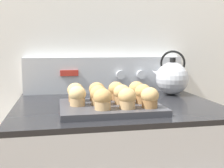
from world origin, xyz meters
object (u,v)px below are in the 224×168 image
muffin_r1_c0 (77,96)px  muffin_pan (110,107)px  tea_kettle (172,78)px  muffin_r2_c2 (116,91)px  muffin_r0_c3 (150,98)px  muffin_r0_c1 (103,99)px  muffin_r2_c3 (137,90)px  muffin_r1_c1 (99,95)px  muffin_r1_c2 (122,94)px  muffin_r2_c0 (76,92)px  muffin_r2_c1 (97,91)px  muffin_r1_c3 (143,94)px  muffin_r0_c2 (127,98)px

muffin_r1_c0 → muffin_pan: bearing=1.0°
tea_kettle → muffin_r2_c2: bearing=-149.3°
muffin_r0_c3 → muffin_r2_c2: bearing=116.6°
muffin_r0_c1 → muffin_r2_c3: 0.22m
muffin_r1_c1 → muffin_r2_c2: (0.08, 0.08, 0.00)m
muffin_r1_c2 → muffin_r2_c0: (-0.16, 0.08, 0.00)m
muffin_r0_c1 → muffin_r0_c3: 0.16m
muffin_r1_c0 → muffin_r2_c3: 0.25m
muffin_r1_c2 → muffin_r2_c1: bearing=134.6°
muffin_r0_c3 → muffin_r1_c2: same height
muffin_r2_c1 → muffin_pan: bearing=-65.5°
muffin_r1_c2 → muffin_r0_c1: bearing=-136.2°
muffin_r0_c1 → muffin_r1_c3: same height
muffin_pan → muffin_r0_c2: size_ratio=5.09×
muffin_r1_c2 → muffin_r2_c3: size_ratio=1.00×
muffin_r1_c1 → muffin_r1_c3: same height
muffin_r2_c3 → muffin_r0_c2: bearing=-116.1°
muffin_pan → muffin_r1_c2: bearing=1.2°
muffin_r1_c0 → muffin_r2_c2: size_ratio=1.00×
muffin_r1_c0 → muffin_r2_c0: same height
muffin_r0_c1 → muffin_r2_c2: bearing=63.8°
muffin_r2_c0 → muffin_pan: bearing=-32.7°
muffin_r1_c1 → muffin_r1_c2: (0.08, 0.00, 0.00)m
muffin_r2_c1 → muffin_r1_c3: bearing=-27.9°
muffin_r2_c3 → muffin_pan: bearing=-146.8°
muffin_r2_c1 → muffin_r2_c2: size_ratio=1.00×
muffin_r0_c2 → muffin_r1_c3: bearing=44.8°
muffin_r0_c3 → muffin_r1_c1: size_ratio=1.00×
muffin_r0_c3 → muffin_r1_c2: bearing=133.5°
tea_kettle → muffin_r0_c3: bearing=-123.1°
muffin_pan → muffin_r0_c2: bearing=-62.1°
muffin_r0_c3 → muffin_r2_c3: size_ratio=1.00×
muffin_r0_c2 → muffin_r1_c2: 0.08m
muffin_r1_c0 → muffin_r2_c2: same height
muffin_r0_c2 → muffin_r2_c2: size_ratio=1.00×
muffin_r0_c1 → muffin_r2_c2: (0.08, 0.16, 0.00)m
muffin_r0_c3 → muffin_r2_c1: size_ratio=1.00×
muffin_r2_c0 → muffin_r0_c1: bearing=-63.1°
tea_kettle → muffin_r2_c1: bearing=-154.5°
muffin_r0_c2 → muffin_r2_c1: 0.18m
muffin_r0_c3 → muffin_r2_c3: bearing=90.2°
muffin_r2_c0 → tea_kettle: size_ratio=0.34×
muffin_r1_c1 → tea_kettle: (0.39, 0.27, 0.02)m
muffin_r2_c3 → muffin_r0_c3: bearing=-89.8°
muffin_r1_c1 → muffin_pan: bearing=3.4°
muffin_r1_c3 → tea_kettle: bearing=49.8°
muffin_r2_c2 → muffin_pan: bearing=-115.2°
muffin_r2_c1 → tea_kettle: tea_kettle is taller
muffin_r1_c3 → muffin_r1_c2: bearing=177.9°
muffin_r0_c3 → tea_kettle: (0.22, 0.34, 0.02)m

